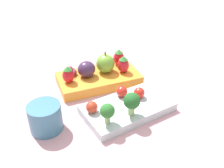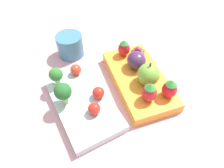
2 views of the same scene
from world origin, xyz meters
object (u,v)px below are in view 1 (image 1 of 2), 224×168
bento_box_savoury (128,108)px  broccoli_floret_1 (107,112)px  cherry_tomato_2 (139,93)px  grape_cluster (70,72)px  cherry_tomato_1 (92,107)px  strawberry_0 (123,65)px  apple (105,63)px  strawberry_1 (119,57)px  plum (87,69)px  bento_box_fruit (99,79)px  cherry_tomato_0 (123,91)px  broccoli_floret_0 (132,102)px  drinking_cup (45,117)px  strawberry_2 (68,75)px

bento_box_savoury → broccoli_floret_1: broccoli_floret_1 is taller
cherry_tomato_2 → grape_cluster: bearing=-58.3°
cherry_tomato_1 → strawberry_0: (-0.15, -0.11, 0.02)m
strawberry_0 → cherry_tomato_1: bearing=35.8°
broccoli_floret_1 → grape_cluster: bearing=-91.2°
broccoli_floret_1 → grape_cluster: broccoli_floret_1 is taller
cherry_tomato_1 → apple: 0.17m
bento_box_savoury → strawberry_1: 0.19m
cherry_tomato_1 → cherry_tomato_2: 0.12m
cherry_tomato_2 → bento_box_savoury: bearing=16.2°
strawberry_1 → plum: bearing=7.3°
strawberry_0 → plum: size_ratio=1.02×
bento_box_fruit → cherry_tomato_0: (-0.01, 0.11, 0.02)m
broccoli_floret_0 → bento_box_savoury: bearing=-111.2°
broccoli_floret_0 → strawberry_1: 0.22m
broccoli_floret_1 → cherry_tomato_2: size_ratio=1.79×
strawberry_0 → grape_cluster: bearing=-23.7°
bento_box_savoury → apple: size_ratio=3.44×
strawberry_0 → strawberry_1: (-0.01, -0.04, -0.00)m
cherry_tomato_1 → drinking_cup: 0.10m
strawberry_0 → strawberry_1: bearing=-105.3°
bento_box_savoury → grape_cluster: bearing=-70.0°
bento_box_savoury → grape_cluster: (0.07, -0.18, 0.03)m
broccoli_floret_1 → apple: size_ratio=0.78×
plum → drinking_cup: plum is taller
plum → cherry_tomato_1: bearing=69.1°
cherry_tomato_0 → strawberry_2: size_ratio=0.58×
bento_box_savoury → strawberry_2: size_ratio=4.49×
apple → broccoli_floret_0: bearing=78.6°
broccoli_floret_1 → strawberry_2: 0.18m
cherry_tomato_2 → grape_cluster: 0.20m
cherry_tomato_0 → cherry_tomato_1: same height
drinking_cup → broccoli_floret_1: bearing=147.8°
cherry_tomato_0 → strawberry_2: 0.15m
bento_box_savoury → strawberry_1: (-0.08, -0.17, 0.04)m
bento_box_savoury → cherry_tomato_1: 0.09m
bento_box_savoury → cherry_tomato_2: (-0.04, -0.01, 0.02)m
bento_box_fruit → broccoli_floret_0: (0.01, 0.18, 0.04)m
strawberry_1 → plum: 0.11m
cherry_tomato_0 → strawberry_2: strawberry_2 is taller
bento_box_fruit → strawberry_2: strawberry_2 is taller
bento_box_fruit → strawberry_1: strawberry_1 is taller
cherry_tomato_1 → bento_box_fruit: bearing=-123.0°
bento_box_savoury → plum: bearing=-78.8°
strawberry_0 → strawberry_2: strawberry_0 is taller
strawberry_1 → plum: strawberry_1 is taller
bento_box_savoury → strawberry_2: 0.18m
bento_box_savoury → strawberry_1: bearing=-114.8°
strawberry_0 → strawberry_1: same height
grape_cluster → cherry_tomato_0: bearing=117.7°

